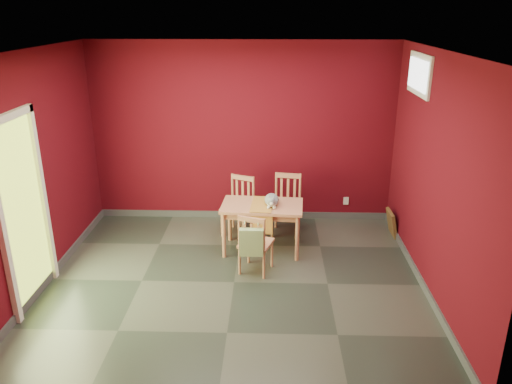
{
  "coord_description": "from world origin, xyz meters",
  "views": [
    {
      "loc": [
        0.43,
        -5.26,
        3.12
      ],
      "look_at": [
        0.25,
        0.45,
        1.0
      ],
      "focal_mm": 35.0,
      "sensor_mm": 36.0,
      "label": 1
    }
  ],
  "objects_px": {
    "chair_far_right": "(287,204)",
    "chair_near": "(255,243)",
    "tote_bag": "(251,242)",
    "cat": "(272,198)",
    "dining_table": "(262,210)",
    "chair_far_left": "(239,205)",
    "picture_frame": "(392,223)"
  },
  "relations": [
    {
      "from": "chair_far_left",
      "to": "tote_bag",
      "type": "relative_size",
      "value": 2.09
    },
    {
      "from": "tote_bag",
      "to": "cat",
      "type": "xyz_separation_m",
      "value": [
        0.24,
        0.8,
        0.26
      ]
    },
    {
      "from": "dining_table",
      "to": "cat",
      "type": "distance_m",
      "value": 0.22
    },
    {
      "from": "chair_near",
      "to": "cat",
      "type": "xyz_separation_m",
      "value": [
        0.2,
        0.61,
        0.36
      ]
    },
    {
      "from": "chair_far_right",
      "to": "picture_frame",
      "type": "bearing_deg",
      "value": -1.27
    },
    {
      "from": "chair_near",
      "to": "picture_frame",
      "type": "distance_m",
      "value": 2.27
    },
    {
      "from": "chair_far_right",
      "to": "chair_near",
      "type": "height_order",
      "value": "chair_far_right"
    },
    {
      "from": "tote_bag",
      "to": "picture_frame",
      "type": "bearing_deg",
      "value": 34.28
    },
    {
      "from": "chair_far_right",
      "to": "chair_near",
      "type": "bearing_deg",
      "value": -109.33
    },
    {
      "from": "tote_bag",
      "to": "chair_far_left",
      "type": "bearing_deg",
      "value": 99.86
    },
    {
      "from": "chair_far_left",
      "to": "chair_near",
      "type": "relative_size",
      "value": 1.07
    },
    {
      "from": "tote_bag",
      "to": "cat",
      "type": "distance_m",
      "value": 0.88
    },
    {
      "from": "chair_far_right",
      "to": "picture_frame",
      "type": "relative_size",
      "value": 2.39
    },
    {
      "from": "chair_far_left",
      "to": "tote_bag",
      "type": "distance_m",
      "value": 1.37
    },
    {
      "from": "chair_far_right",
      "to": "tote_bag",
      "type": "distance_m",
      "value": 1.46
    },
    {
      "from": "chair_far_left",
      "to": "chair_far_right",
      "type": "xyz_separation_m",
      "value": [
        0.69,
        0.04,
        0.01
      ]
    },
    {
      "from": "dining_table",
      "to": "tote_bag",
      "type": "xyz_separation_m",
      "value": [
        -0.11,
        -0.8,
        -0.08
      ]
    },
    {
      "from": "dining_table",
      "to": "chair_near",
      "type": "distance_m",
      "value": 0.64
    },
    {
      "from": "chair_far_right",
      "to": "tote_bag",
      "type": "bearing_deg",
      "value": -108.17
    },
    {
      "from": "picture_frame",
      "to": "cat",
      "type": "bearing_deg",
      "value": -162.61
    },
    {
      "from": "cat",
      "to": "chair_far_right",
      "type": "bearing_deg",
      "value": 86.07
    },
    {
      "from": "chair_far_right",
      "to": "chair_near",
      "type": "relative_size",
      "value": 1.1
    },
    {
      "from": "tote_bag",
      "to": "cat",
      "type": "height_order",
      "value": "cat"
    },
    {
      "from": "tote_bag",
      "to": "picture_frame",
      "type": "height_order",
      "value": "tote_bag"
    },
    {
      "from": "chair_near",
      "to": "tote_bag",
      "type": "height_order",
      "value": "chair_near"
    },
    {
      "from": "chair_far_left",
      "to": "chair_near",
      "type": "height_order",
      "value": "chair_far_left"
    },
    {
      "from": "chair_far_right",
      "to": "chair_far_left",
      "type": "bearing_deg",
      "value": -176.99
    },
    {
      "from": "picture_frame",
      "to": "tote_bag",
      "type": "bearing_deg",
      "value": -145.72
    },
    {
      "from": "chair_far_right",
      "to": "cat",
      "type": "xyz_separation_m",
      "value": [
        -0.22,
        -0.58,
        0.32
      ]
    },
    {
      "from": "tote_bag",
      "to": "picture_frame",
      "type": "relative_size",
      "value": 1.11
    },
    {
      "from": "cat",
      "to": "picture_frame",
      "type": "relative_size",
      "value": 1.06
    },
    {
      "from": "tote_bag",
      "to": "chair_far_right",
      "type": "bearing_deg",
      "value": 71.83
    }
  ]
}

